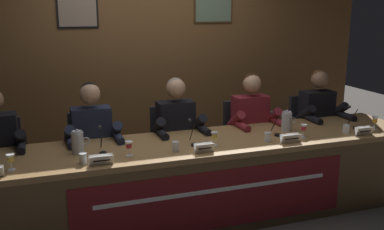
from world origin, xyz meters
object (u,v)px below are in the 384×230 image
chair_far_left (1,170)px  microphone_far_right (354,121)px  juice_glass_far_right (375,121)px  water_pitcher_left_side (78,142)px  chair_center (173,152)px  panelist_far_right (321,117)px  water_cup_center (176,147)px  microphone_right (276,127)px  panelist_left (93,139)px  microphone_center (193,136)px  water_cup_right (268,137)px  nameplate_center (204,148)px  chair_left (92,160)px  chair_far_right (309,137)px  microphone_left (102,144)px  nameplate_right (291,138)px  juice_glass_left (129,146)px  nameplate_left (101,160)px  conference_table (197,169)px  nameplate_far_right (364,131)px  chair_right (244,144)px  water_pitcher_right_side (287,121)px  juice_glass_far_left (11,159)px  water_cup_far_right (346,129)px  juice_glass_right (304,128)px  water_cup_left (83,159)px  panelist_right (253,124)px  panelist_center (178,131)px

chair_far_left → microphone_far_right: (3.33, -0.70, 0.36)m
juice_glass_far_right → water_pitcher_left_side: 2.86m
chair_center → panelist_far_right: panelist_far_right is taller
water_cup_center → microphone_right: (1.04, 0.16, 0.04)m
panelist_left → microphone_center: size_ratio=5.75×
water_cup_right → nameplate_center: bearing=-171.5°
chair_left → chair_far_right: (2.47, 0.00, 0.00)m
microphone_left → nameplate_right: size_ratio=1.11×
juice_glass_left → nameplate_left: bearing=-149.9°
chair_left → water_pitcher_left_side: size_ratio=4.36×
panelist_far_right → panelist_left: bearing=180.0°
juice_glass_left → microphone_center: bearing=10.8°
nameplate_left → chair_far_right: (2.50, 0.94, -0.32)m
conference_table → water_pitcher_left_side: (-1.00, 0.14, 0.31)m
juice_glass_left → chair_center: bearing=52.6°
conference_table → microphone_far_right: microphone_far_right is taller
water_cup_right → nameplate_far_right: water_cup_right is taller
chair_right → panelist_left: bearing=-173.1°
conference_table → water_pitcher_right_side: water_pitcher_right_side is taller
nameplate_far_right → nameplate_center: bearing=179.4°
juice_glass_far_left → microphone_left: (0.70, 0.18, -0.01)m
water_cup_right → chair_far_right: size_ratio=0.09×
water_cup_right → water_cup_far_right: (0.85, -0.00, 0.00)m
conference_table → juice_glass_right: juice_glass_right is taller
conference_table → water_cup_center: 0.34m
chair_far_left → panelist_left: 0.89m
chair_far_left → microphone_left: (0.84, -0.65, 0.36)m
nameplate_far_right → water_cup_center: bearing=176.3°
water_cup_left → chair_right: bearing=25.6°
juice_glass_far_left → water_cup_left: juice_glass_far_left is taller
juice_glass_right → water_pitcher_right_side: bearing=97.8°
panelist_right → chair_far_right: size_ratio=1.36×
nameplate_left → juice_glass_far_left: bearing=170.3°
panelist_far_right → microphone_far_right: bearing=-86.2°
panelist_center → microphone_far_right: (1.68, -0.50, 0.08)m
juice_glass_far_left → microphone_left: 0.72m
panelist_right → microphone_far_right: bearing=-30.3°
panelist_center → water_cup_center: size_ratio=14.63×
microphone_left → chair_center: 1.09m
chair_far_right → water_pitcher_right_side: 0.94m
juice_glass_left → water_cup_left: (-0.37, -0.07, -0.05)m
chair_left → panelist_right: 1.68m
water_cup_center → panelist_right: 1.21m
conference_table → water_cup_left: water_cup_left is taller
chair_far_left → water_cup_left: chair_far_left is taller
panelist_right → juice_glass_far_right: (1.03, -0.60, 0.09)m
panelist_center → juice_glass_right: (1.03, -0.61, 0.09)m
chair_left → nameplate_center: chair_left is taller
nameplate_center → chair_far_left: bearing=150.8°
water_cup_left → chair_far_right: (2.63, 0.87, -0.32)m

